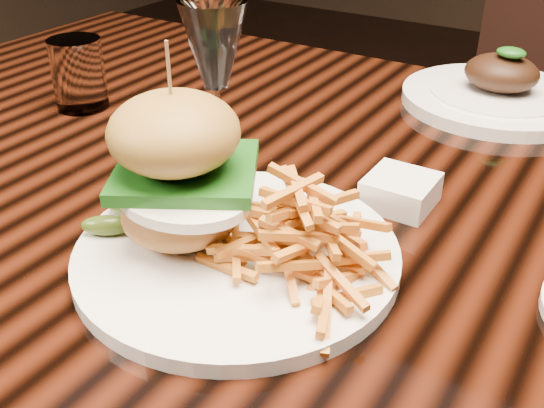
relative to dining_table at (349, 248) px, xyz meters
The scene contains 7 objects.
dining_table is the anchor object (origin of this frame).
burger_plate 0.22m from the dining_table, 102.15° to the right, with size 0.30×0.30×0.20m.
ramekin 0.11m from the dining_table, ahead, with size 0.07×0.07×0.03m, color white.
wine_glass 0.27m from the dining_table, 163.72° to the right, with size 0.07×0.07×0.20m.
water_tumbler 0.45m from the dining_table, behind, with size 0.07×0.07×0.10m, color white.
far_dish 0.36m from the dining_table, 79.37° to the left, with size 0.27×0.27×0.09m.
chair_far 0.90m from the dining_table, 86.21° to the left, with size 0.55×0.56×0.95m.
Camera 1 is at (0.25, -0.56, 1.09)m, focal length 42.00 mm.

